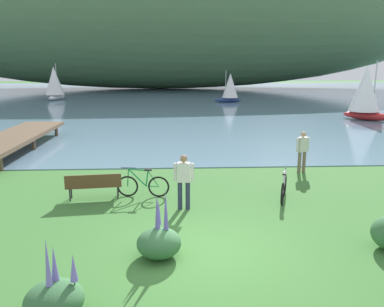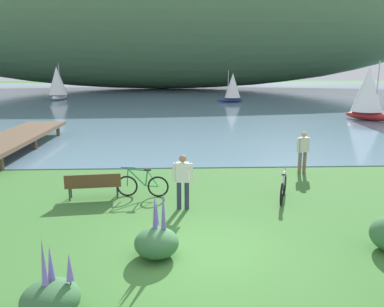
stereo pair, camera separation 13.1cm
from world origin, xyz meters
name	(u,v)px [view 1 (the left image)]	position (x,y,z in m)	size (l,w,h in m)	color
ground_plane	(207,251)	(0.00, 0.00, 0.00)	(200.00, 200.00, 0.00)	#3D7533
bay_water	(179,96)	(0.00, 47.58, 0.02)	(180.00, 80.00, 0.04)	#6B8EA8
distant_hillside	(159,19)	(-3.22, 64.78, 12.30)	(104.23, 28.00, 24.52)	#4C7047
park_bench_near_camera	(94,184)	(-3.41, 3.84, 0.52)	(1.84, 0.68, 0.88)	brown
bicycle_leaning_near_bench	(284,188)	(2.83, 3.50, 0.40)	(0.67, 1.68, 1.01)	black
bicycle_beside_path	(143,185)	(-1.82, 4.00, 0.40)	(1.77, 0.23, 1.01)	black
person_at_shoreline	(303,149)	(4.48, 6.72, 0.98)	(0.58, 0.34, 1.71)	#72604C
person_on_the_grass	(184,179)	(-0.48, 2.79, 0.98)	(0.61, 0.25, 1.71)	#282D47
echium_bush_beside_closest	(159,241)	(-1.13, -0.20, 0.38)	(1.03, 1.03, 1.58)	#386B3D
echium_bush_mid_cluster	(55,298)	(-2.89, -2.29, 0.34)	(1.04, 1.04, 1.50)	#386B3D
sailboat_nearest_to_shore	(230,87)	(5.87, 37.03, 1.77)	(3.15, 1.91, 3.68)	navy
sailboat_mid_bay	(55,83)	(-15.48, 41.01, 2.16)	(2.60, 3.95, 4.50)	white
sailboat_toward_hillside	(366,92)	(14.47, 21.69, 2.22)	(3.65, 3.74, 4.62)	#B22323
pier_dock	(14,137)	(-9.00, 11.58, 0.69)	(2.40, 10.00, 0.80)	brown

